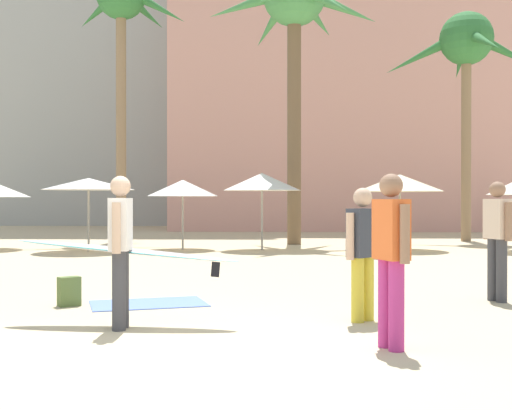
% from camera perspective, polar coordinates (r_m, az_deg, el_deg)
% --- Properties ---
extents(ground, '(120.00, 120.00, 0.00)m').
position_cam_1_polar(ground, '(6.86, -7.70, -12.36)').
color(ground, '#C6B28C').
extents(hotel_pink, '(18.90, 9.90, 14.38)m').
position_cam_1_polar(hotel_pink, '(37.52, 8.20, 9.08)').
color(hotel_pink, '#DB9989').
rests_on(hotel_pink, ground).
extents(palm_tree_far_left, '(6.05, 6.17, 8.52)m').
position_cam_1_polar(palm_tree_far_left, '(26.32, 17.76, 12.58)').
color(palm_tree_far_left, '#896B4C').
rests_on(palm_tree_far_left, ground).
extents(palm_tree_left, '(4.91, 5.01, 10.08)m').
position_cam_1_polar(palm_tree_left, '(25.90, -11.59, 15.94)').
color(palm_tree_left, '#896B4C').
rests_on(palm_tree_left, ground).
extents(palm_tree_center, '(6.00, 5.57, 9.73)m').
position_cam_1_polar(palm_tree_center, '(23.70, 3.35, 16.25)').
color(palm_tree_center, brown).
rests_on(palm_tree_center, ground).
extents(cafe_umbrella_0, '(2.74, 2.74, 2.19)m').
position_cam_1_polar(cafe_umbrella_0, '(20.20, -14.29, 1.77)').
color(cafe_umbrella_0, gray).
rests_on(cafe_umbrella_0, ground).
extents(cafe_umbrella_2, '(2.20, 2.20, 2.16)m').
position_cam_1_polar(cafe_umbrella_2, '(20.52, -6.36, 1.46)').
color(cafe_umbrella_2, gray).
rests_on(cafe_umbrella_2, ground).
extents(cafe_umbrella_4, '(2.37, 2.37, 2.36)m').
position_cam_1_polar(cafe_umbrella_4, '(20.08, 0.52, 2.02)').
color(cafe_umbrella_4, gray).
rests_on(cafe_umbrella_4, ground).
extents(cafe_umbrella_5, '(2.65, 2.65, 2.32)m').
position_cam_1_polar(cafe_umbrella_5, '(20.61, 12.34, 1.87)').
color(cafe_umbrella_5, gray).
rests_on(cafe_umbrella_5, ground).
extents(beach_towel, '(1.89, 1.51, 0.01)m').
position_cam_1_polar(beach_towel, '(9.85, -9.29, -8.41)').
color(beach_towel, '#6684E0').
rests_on(beach_towel, ground).
extents(backpack, '(0.35, 0.35, 0.42)m').
position_cam_1_polar(backpack, '(9.90, -15.88, -7.24)').
color(backpack, '#576D35').
rests_on(backpack, ground).
extents(person_mid_left, '(2.83, 0.91, 1.80)m').
position_cam_1_polar(person_mid_left, '(8.05, -11.41, -3.61)').
color(person_mid_left, '#3D3D42').
rests_on(person_mid_left, ground).
extents(person_near_left, '(0.36, 0.59, 1.79)m').
position_cam_1_polar(person_near_left, '(6.86, 11.60, -4.05)').
color(person_near_left, '#B7337F').
rests_on(person_near_left, ground).
extents(person_far_left, '(0.34, 0.60, 1.80)m').
position_cam_1_polar(person_far_left, '(10.51, 20.15, -2.49)').
color(person_far_left, '#3D3D42').
rests_on(person_far_left, ground).
extents(person_mid_right, '(0.49, 0.50, 1.67)m').
position_cam_1_polar(person_mid_right, '(8.36, 9.21, -3.72)').
color(person_mid_right, gold).
rests_on(person_mid_right, ground).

